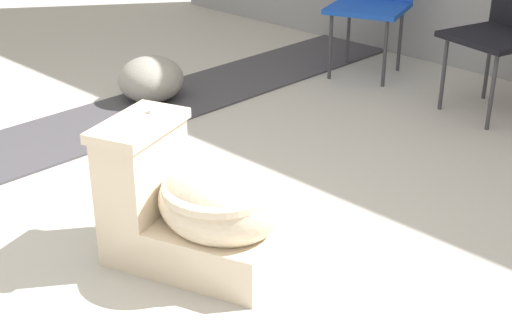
% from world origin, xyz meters
% --- Properties ---
extents(ground_plane, '(14.00, 14.00, 0.00)m').
position_xyz_m(ground_plane, '(0.00, 0.00, 0.00)').
color(ground_plane, '#B7B2A8').
extents(gravel_strip, '(0.56, 8.00, 0.01)m').
position_xyz_m(gravel_strip, '(-1.21, 0.50, 0.01)').
color(gravel_strip, '#423F44').
rests_on(gravel_strip, ground).
extents(toilet, '(0.72, 0.56, 0.52)m').
position_xyz_m(toilet, '(0.14, 0.22, 0.22)').
color(toilet, beige).
rests_on(toilet, ground).
extents(folding_chair_middle, '(0.54, 0.54, 0.83)m').
position_xyz_m(folding_chair_middle, '(0.17, 2.38, 0.51)').
color(folding_chair_middle, black).
rests_on(folding_chair_middle, ground).
extents(boulder_near, '(0.37, 0.38, 0.26)m').
position_xyz_m(boulder_near, '(-1.30, 1.14, 0.13)').
color(boulder_near, gray).
rests_on(boulder_near, ground).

